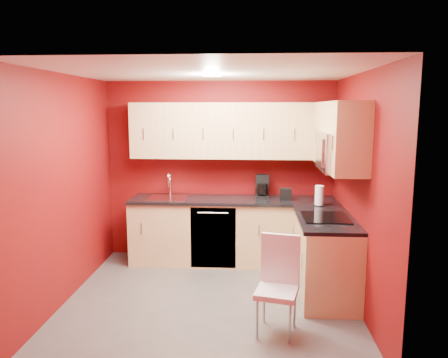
# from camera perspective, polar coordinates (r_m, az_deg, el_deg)

# --- Properties ---
(floor) EXTENTS (3.20, 3.20, 0.00)m
(floor) POSITION_cam_1_polar(r_m,az_deg,el_deg) (5.11, -1.78, -15.36)
(floor) COLOR #504D4B
(floor) RESTS_ON ground
(ceiling) EXTENTS (3.20, 3.20, 0.00)m
(ceiling) POSITION_cam_1_polar(r_m,az_deg,el_deg) (4.66, -1.94, 13.83)
(ceiling) COLOR white
(ceiling) RESTS_ON wall_back
(wall_back) EXTENTS (3.20, 0.00, 3.20)m
(wall_back) POSITION_cam_1_polar(r_m,az_deg,el_deg) (6.20, -0.50, 1.11)
(wall_back) COLOR #6A0B0A
(wall_back) RESTS_ON floor
(wall_front) EXTENTS (3.20, 0.00, 3.20)m
(wall_front) POSITION_cam_1_polar(r_m,az_deg,el_deg) (3.28, -4.43, -6.31)
(wall_front) COLOR #6A0B0A
(wall_front) RESTS_ON floor
(wall_left) EXTENTS (0.00, 3.00, 3.00)m
(wall_left) POSITION_cam_1_polar(r_m,az_deg,el_deg) (5.14, -19.92, -1.15)
(wall_left) COLOR #6A0B0A
(wall_left) RESTS_ON floor
(wall_right) EXTENTS (0.00, 3.00, 3.00)m
(wall_right) POSITION_cam_1_polar(r_m,az_deg,el_deg) (4.84, 17.35, -1.62)
(wall_right) COLOR #6A0B0A
(wall_right) RESTS_ON floor
(base_cabinets_back) EXTENTS (2.80, 0.60, 0.87)m
(base_cabinets_back) POSITION_cam_1_polar(r_m,az_deg,el_deg) (6.07, 1.20, -6.95)
(base_cabinets_back) COLOR #E0BF80
(base_cabinets_back) RESTS_ON floor
(base_cabinets_right) EXTENTS (0.60, 1.30, 0.87)m
(base_cabinets_right) POSITION_cam_1_polar(r_m,az_deg,el_deg) (5.23, 13.03, -9.89)
(base_cabinets_right) COLOR #E0BF80
(base_cabinets_right) RESTS_ON floor
(countertop_back) EXTENTS (2.80, 0.63, 0.04)m
(countertop_back) POSITION_cam_1_polar(r_m,az_deg,el_deg) (5.94, 1.20, -2.77)
(countertop_back) COLOR black
(countertop_back) RESTS_ON base_cabinets_back
(countertop_right) EXTENTS (0.63, 1.27, 0.04)m
(countertop_right) POSITION_cam_1_polar(r_m,az_deg,el_deg) (5.08, 13.07, -5.09)
(countertop_right) COLOR black
(countertop_right) RESTS_ON base_cabinets_right
(upper_cabinets_back) EXTENTS (2.80, 0.35, 0.75)m
(upper_cabinets_back) POSITION_cam_1_polar(r_m,az_deg,el_deg) (5.96, 1.30, 6.33)
(upper_cabinets_back) COLOR tan
(upper_cabinets_back) RESTS_ON wall_back
(upper_cabinets_right) EXTENTS (0.35, 1.55, 0.75)m
(upper_cabinets_right) POSITION_cam_1_polar(r_m,az_deg,el_deg) (5.16, 14.66, 6.28)
(upper_cabinets_right) COLOR tan
(upper_cabinets_right) RESTS_ON wall_right
(microwave) EXTENTS (0.42, 0.76, 0.42)m
(microwave) POSITION_cam_1_polar(r_m,az_deg,el_deg) (4.94, 14.71, 3.51)
(microwave) COLOR silver
(microwave) RESTS_ON upper_cabinets_right
(cooktop) EXTENTS (0.50, 0.55, 0.01)m
(cooktop) POSITION_cam_1_polar(r_m,az_deg,el_deg) (5.04, 13.09, -4.92)
(cooktop) COLOR black
(cooktop) RESTS_ON countertop_right
(sink) EXTENTS (0.52, 0.42, 0.35)m
(sink) POSITION_cam_1_polar(r_m,az_deg,el_deg) (6.06, -7.33, -2.10)
(sink) COLOR silver
(sink) RESTS_ON countertop_back
(dishwasher_front) EXTENTS (0.60, 0.02, 0.82)m
(dishwasher_front) POSITION_cam_1_polar(r_m,az_deg,el_deg) (5.81, -1.42, -7.70)
(dishwasher_front) COLOR black
(dishwasher_front) RESTS_ON base_cabinets_back
(downlight) EXTENTS (0.20, 0.20, 0.01)m
(downlight) POSITION_cam_1_polar(r_m,az_deg,el_deg) (4.96, -1.58, 13.38)
(downlight) COLOR white
(downlight) RESTS_ON ceiling
(coffee_maker) EXTENTS (0.19, 0.25, 0.31)m
(coffee_maker) POSITION_cam_1_polar(r_m,az_deg,el_deg) (6.01, 5.03, -0.97)
(coffee_maker) COLOR black
(coffee_maker) RESTS_ON countertop_back
(napkin_holder) EXTENTS (0.15, 0.15, 0.15)m
(napkin_holder) POSITION_cam_1_polar(r_m,az_deg,el_deg) (5.91, 8.05, -1.97)
(napkin_holder) COLOR black
(napkin_holder) RESTS_ON countertop_back
(paper_towel) EXTENTS (0.18, 0.18, 0.26)m
(paper_towel) POSITION_cam_1_polar(r_m,az_deg,el_deg) (5.63, 12.35, -2.13)
(paper_towel) COLOR white
(paper_towel) RESTS_ON countertop_right
(dining_chair) EXTENTS (0.45, 0.47, 0.93)m
(dining_chair) POSITION_cam_1_polar(r_m,az_deg,el_deg) (4.26, 6.92, -13.78)
(dining_chair) COLOR silver
(dining_chair) RESTS_ON floor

